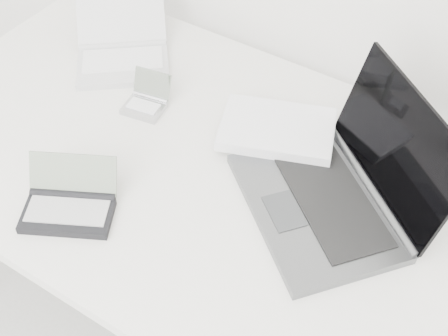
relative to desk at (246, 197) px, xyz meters
The scene contains 5 objects.
desk is the anchor object (origin of this frame).
laptop_large 0.17m from the desk, 31.27° to the left, with size 0.55×0.46×0.24m.
netbook_open_white 0.51m from the desk, 158.81° to the left, with size 0.34×0.35×0.10m.
pda_silver 0.33m from the desk, 166.73° to the left, with size 0.10×0.11×0.07m.
palmtop_charcoal 0.36m from the desk, 134.90° to the right, with size 0.22×0.21×0.09m.
Camera 1 is at (0.42, 0.81, 1.68)m, focal length 50.00 mm.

